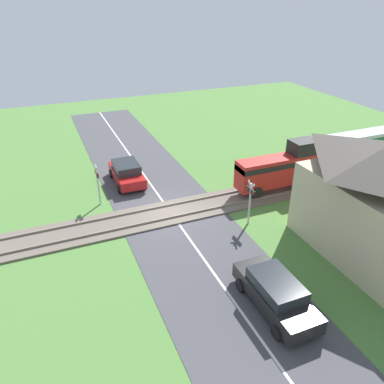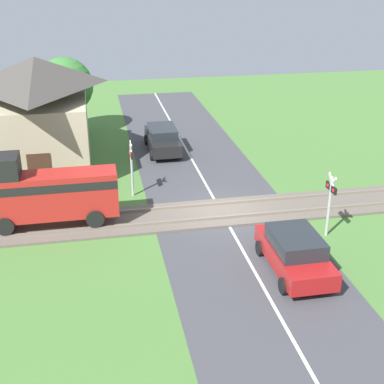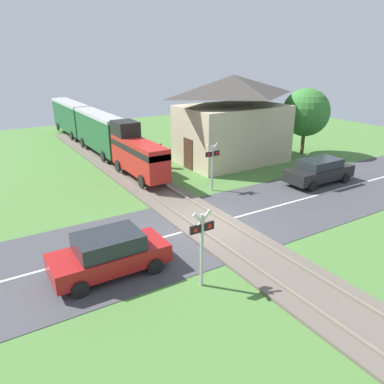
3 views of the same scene
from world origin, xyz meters
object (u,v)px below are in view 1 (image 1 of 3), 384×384
at_px(car_far_side, 275,293).
at_px(train, 374,148).
at_px(crossing_signal_east_approach, 250,197).
at_px(pedestrian_by_station, 323,191).
at_px(car_near_crossing, 127,172).
at_px(station_building, 379,202).
at_px(crossing_signal_west_approach, 97,179).

bearing_deg(car_far_side, train, 121.99).
distance_m(train, crossing_signal_east_approach, 12.47).
bearing_deg(pedestrian_by_station, crossing_signal_east_approach, -85.98).
distance_m(car_near_crossing, station_building, 16.11).
height_order(station_building, pedestrian_by_station, station_building).
bearing_deg(crossing_signal_west_approach, car_far_side, 23.78).
distance_m(car_far_side, crossing_signal_west_approach, 13.03).
height_order(train, crossing_signal_east_approach, train).
xyz_separation_m(crossing_signal_east_approach, pedestrian_by_station, (-0.40, 5.67, -1.00)).
height_order(crossing_signal_west_approach, pedestrian_by_station, crossing_signal_west_approach).
xyz_separation_m(crossing_signal_west_approach, station_building, (10.37, 11.98, 1.19)).
height_order(car_far_side, crossing_signal_east_approach, crossing_signal_east_approach).
height_order(crossing_signal_west_approach, crossing_signal_east_approach, same).
relative_size(crossing_signal_west_approach, station_building, 0.35).
height_order(crossing_signal_east_approach, pedestrian_by_station, crossing_signal_east_approach).
height_order(car_far_side, crossing_signal_west_approach, crossing_signal_west_approach).
bearing_deg(train, car_far_side, -58.01).
height_order(car_near_crossing, crossing_signal_west_approach, crossing_signal_west_approach).
xyz_separation_m(car_near_crossing, station_building, (12.74, 9.62, 2.17)).
relative_size(car_near_crossing, crossing_signal_east_approach, 1.49).
bearing_deg(crossing_signal_east_approach, crossing_signal_west_approach, -126.70).
bearing_deg(car_far_side, station_building, 102.69).
height_order(train, station_building, station_building).
xyz_separation_m(train, pedestrian_by_station, (2.43, -6.48, -1.10)).
distance_m(train, pedestrian_by_station, 7.01).
bearing_deg(car_far_side, pedestrian_by_station, 129.53).
distance_m(car_far_side, crossing_signal_east_approach, 6.73).
bearing_deg(car_near_crossing, train, 73.34).
distance_m(car_near_crossing, car_far_side, 14.55).
bearing_deg(crossing_signal_east_approach, car_far_side, -20.74).
relative_size(car_far_side, station_building, 0.57).
bearing_deg(car_near_crossing, car_far_side, 11.42).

